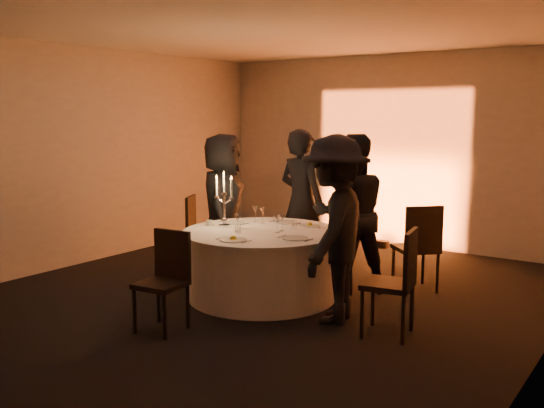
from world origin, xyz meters
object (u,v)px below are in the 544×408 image
Objects in this scene: chair_back_left at (311,231)px; coffee_cup at (209,223)px; banquet_table at (262,264)px; chair_back_right at (419,243)px; chair_right at (397,276)px; guest_back_right at (351,214)px; guest_back_left at (301,202)px; chair_front at (166,274)px; guest_right at (334,229)px; candelabra at (224,207)px; guest_left at (223,204)px; chair_left at (199,226)px.

coffee_cup is at bearing 84.39° from chair_back_left.
chair_back_right is at bearing 41.19° from banquet_table.
chair_right is 1.54m from guest_back_right.
coffee_cup is (-0.47, -1.29, -0.14)m from guest_back_left.
chair_front is 0.51× the size of guest_right.
coffee_cup is (-2.45, 0.19, 0.22)m from chair_right.
candelabra is at bearing -9.26° from guest_back_right.
guest_left is 1.79m from guest_back_right.
chair_back_left is 1.70m from coffee_cup.
chair_back_left is 0.46× the size of guest_right.
guest_back_right is at bearing 61.53° from chair_front.
chair_back_right is 0.57× the size of guest_left.
banquet_table is 1.79m from chair_left.
chair_back_right is at bearing -176.47° from chair_right.
candelabra is (-0.25, -1.55, 0.51)m from chair_back_left.
candelabra is (-0.35, 1.33, 0.46)m from chair_front.
chair_front is at bearing 101.06° from chair_back_left.
guest_left reaches higher than coffee_cup.
coffee_cup is at bearing -157.79° from candelabra.
candelabra reaches higher than chair_back_right.
guest_back_left is (-0.05, 2.55, 0.40)m from chair_front.
guest_left is 2.79× the size of candelabra.
chair_left is at bearing -41.90° from guest_back_right.
coffee_cup is at bearing 178.49° from guest_left.
guest_left is (-0.90, 1.97, 0.37)m from chair_front.
chair_back_left is 0.84× the size of chair_back_right.
guest_left reaches higher than chair_right.
chair_right is 2.98m from guest_left.
chair_back_right is at bearing 170.37° from guest_back_right.
guest_back_right is at bearing -113.83° from guest_left.
chair_back_left reaches higher than coffee_cup.
chair_front is 1.71m from guest_right.
coffee_cup is (-2.08, -1.32, 0.21)m from chair_back_right.
banquet_table is at bearing -115.52° from guest_right.
guest_right is (1.06, -0.24, 0.56)m from banquet_table.
guest_back_right reaches higher than coffee_cup.
chair_front is at bearing -67.46° from coffee_cup.
banquet_table is at bearing 8.50° from coffee_cup.
guest_back_right is (-0.67, -0.44, 0.34)m from chair_back_right.
chair_right is 0.55× the size of guest_back_right.
chair_back_right is 1.64m from guest_back_left.
coffee_cup is at bearing 80.23° from guest_back_left.
guest_back_right is 1.48m from candelabra.
guest_left reaches higher than chair_back_right.
guest_left is 2.29m from guest_right.
guest_right is at bearing 31.23° from chair_back_right.
chair_back_left is at bearing -79.47° from guest_back_right.
chair_back_right is 1.01× the size of chair_right.
candelabra reaches higher than banquet_table.
chair_front is at bearing -60.19° from guest_right.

